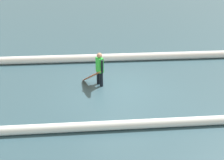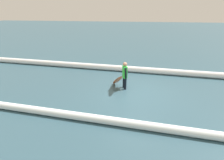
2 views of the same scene
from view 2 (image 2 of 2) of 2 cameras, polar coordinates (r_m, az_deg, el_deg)
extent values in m
plane|color=#315260|center=(9.49, 7.00, -3.93)|extent=(160.72, 160.72, 0.00)
cylinder|color=black|center=(9.80, 3.98, -1.18)|extent=(0.14, 0.14, 0.59)
cylinder|color=black|center=(10.05, 3.63, -0.62)|extent=(0.14, 0.14, 0.59)
cube|color=#2DD83F|center=(9.73, 3.88, 2.41)|extent=(0.32, 0.39, 0.61)
sphere|color=tan|center=(9.62, 3.94, 4.74)|extent=(0.22, 0.22, 0.22)
cylinder|color=black|center=(9.53, 4.16, 2.03)|extent=(0.09, 0.22, 0.59)
cylinder|color=black|center=(9.93, 3.61, 2.77)|extent=(0.09, 0.16, 0.60)
ellipsoid|color=#E55926|center=(9.79, 1.59, -0.09)|extent=(0.97, 1.54, 0.97)
ellipsoid|color=red|center=(9.79, 1.59, -0.07)|extent=(0.66, 1.18, 0.79)
cylinder|color=white|center=(13.20, -2.45, 3.89)|extent=(25.46, 0.69, 0.40)
cylinder|color=white|center=(7.65, -16.70, -9.48)|extent=(24.23, 0.57, 0.30)
camera|label=1|loc=(3.53, -125.61, 10.63)|focal=47.77mm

